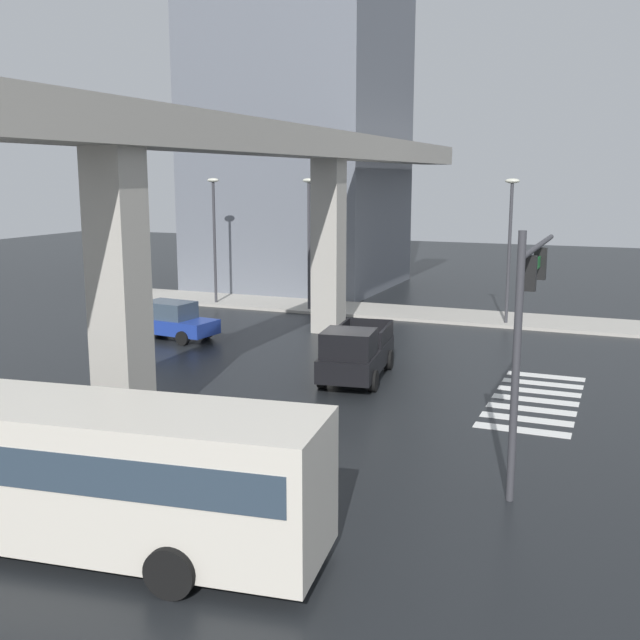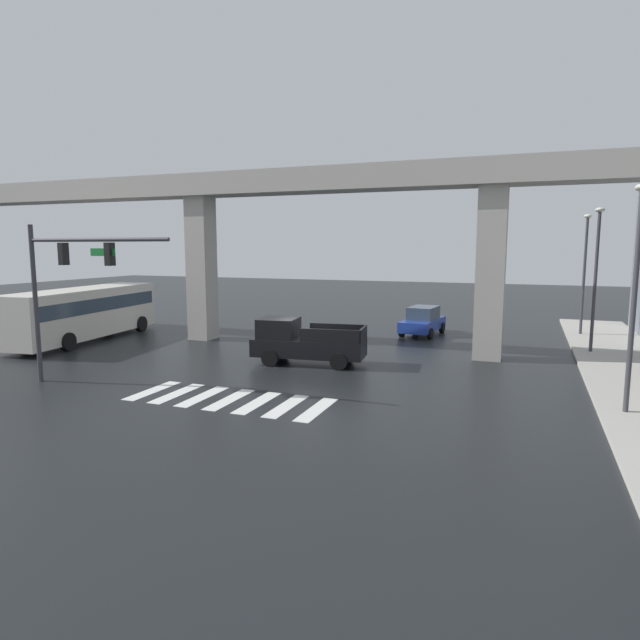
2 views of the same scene
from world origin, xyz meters
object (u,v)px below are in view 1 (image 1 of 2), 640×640
object	(u,v)px
city_bus	(59,464)
street_lamp_far_north	(214,226)
street_lamp_near_corner	(510,234)
pickup_truck	(355,354)
street_lamp_mid_block	(309,229)
sedan_blue	(171,320)
traffic_signal_mast	(529,301)

from	to	relation	value
city_bus	street_lamp_far_north	world-z (taller)	street_lamp_far_north
street_lamp_far_north	city_bus	bearing A→B (deg)	-156.14
street_lamp_near_corner	street_lamp_far_north	size ratio (longest dim) A/B	1.00
city_bus	pickup_truck	bearing A→B (deg)	-5.06
city_bus	street_lamp_near_corner	world-z (taller)	street_lamp_near_corner
street_lamp_far_north	street_lamp_mid_block	bearing A→B (deg)	-90.00
city_bus	sedan_blue	distance (m)	19.92
traffic_signal_mast	street_lamp_near_corner	size ratio (longest dim) A/B	0.90
pickup_truck	city_bus	distance (m)	14.18
street_lamp_mid_block	street_lamp_far_north	distance (m)	5.87
pickup_truck	city_bus	xyz separation A→B (m)	(-14.10, 1.25, 0.73)
sedan_blue	pickup_truck	bearing A→B (deg)	-109.49
city_bus	sedan_blue	size ratio (longest dim) A/B	2.47
traffic_signal_mast	street_lamp_mid_block	bearing A→B (deg)	35.80
pickup_truck	sedan_blue	distance (m)	10.90
pickup_truck	street_lamp_near_corner	size ratio (longest dim) A/B	0.73
street_lamp_far_north	pickup_truck	bearing A→B (deg)	-134.00
city_bus	street_lamp_far_north	xyz separation A→B (m)	(26.72, 11.82, 2.83)
street_lamp_near_corner	street_lamp_mid_block	bearing A→B (deg)	90.00
city_bus	street_lamp_near_corner	bearing A→B (deg)	-10.07
sedan_blue	street_lamp_mid_block	bearing A→B (deg)	-18.95
pickup_truck	city_bus	size ratio (longest dim) A/B	0.48
pickup_truck	street_lamp_mid_block	size ratio (longest dim) A/B	0.73
street_lamp_near_corner	street_lamp_far_north	world-z (taller)	same
pickup_truck	street_lamp_mid_block	world-z (taller)	street_lamp_mid_block
sedan_blue	street_lamp_mid_block	world-z (taller)	street_lamp_mid_block
pickup_truck	street_lamp_far_north	xyz separation A→B (m)	(12.62, 13.07, 3.57)
sedan_blue	traffic_signal_mast	bearing A→B (deg)	-121.43
city_bus	street_lamp_mid_block	distance (m)	27.52
street_lamp_near_corner	city_bus	bearing A→B (deg)	169.93
city_bus	street_lamp_mid_block	bearing A→B (deg)	12.54
sedan_blue	traffic_signal_mast	distance (m)	20.34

